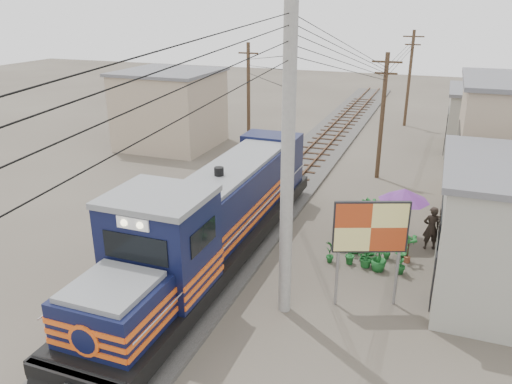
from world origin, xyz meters
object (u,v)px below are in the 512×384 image
at_px(locomotive, 214,220).
at_px(vendor, 431,228).
at_px(billboard, 371,230).
at_px(market_umbrella, 404,195).

relative_size(locomotive, vendor, 8.80).
relative_size(billboard, market_umbrella, 1.60).
bearing_deg(locomotive, billboard, -8.54).
bearing_deg(billboard, locomotive, 150.34).
bearing_deg(market_umbrella, vendor, -19.55).
height_order(market_umbrella, vendor, market_umbrella).
bearing_deg(market_umbrella, locomotive, -145.26).
distance_m(billboard, vendor, 5.62).
xyz_separation_m(locomotive, vendor, (7.74, 4.10, -0.83)).
height_order(locomotive, vendor, locomotive).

